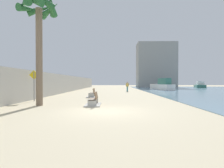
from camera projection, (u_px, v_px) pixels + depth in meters
name	position (u px, v px, depth m)	size (l,w,h in m)	color
ground_plane	(111.00, 92.00, 28.23)	(120.00, 120.00, 0.00)	#C6B793
seawall	(64.00, 84.00, 28.30)	(0.80, 64.00, 2.78)	#ADAAA3
palm_tree	(39.00, 19.00, 12.60)	(3.07, 3.10, 8.17)	#7A6651
bench_near	(93.00, 102.00, 12.82)	(1.14, 2.12, 0.98)	#ADAAA3
bench_far	(92.00, 95.00, 19.54)	(1.14, 2.12, 0.98)	#ADAAA3
person_walking	(127.00, 86.00, 30.75)	(0.52, 0.26, 1.73)	teal
boat_far_left	(200.00, 85.00, 51.56)	(4.67, 8.31, 1.87)	#337060
boat_outer	(162.00, 86.00, 36.68)	(3.47, 7.67, 2.40)	white
pedestrian_sign	(34.00, 82.00, 15.40)	(0.85, 0.08, 2.75)	slate
harbor_building	(156.00, 65.00, 55.97)	(12.00, 6.00, 13.96)	gray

